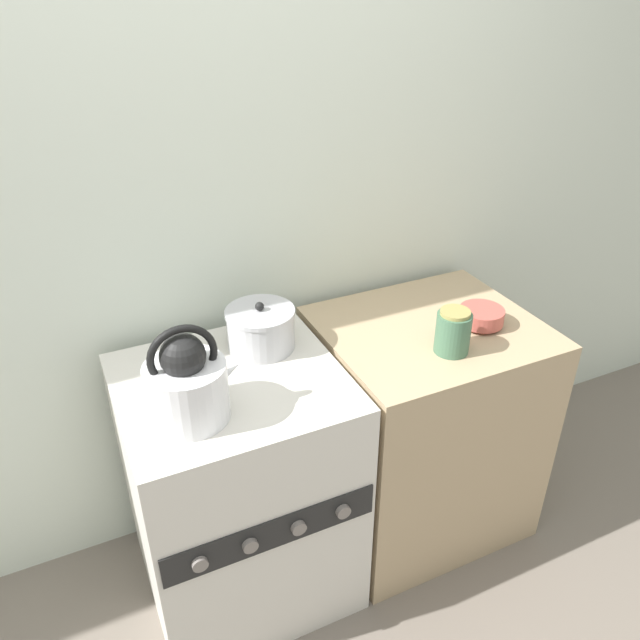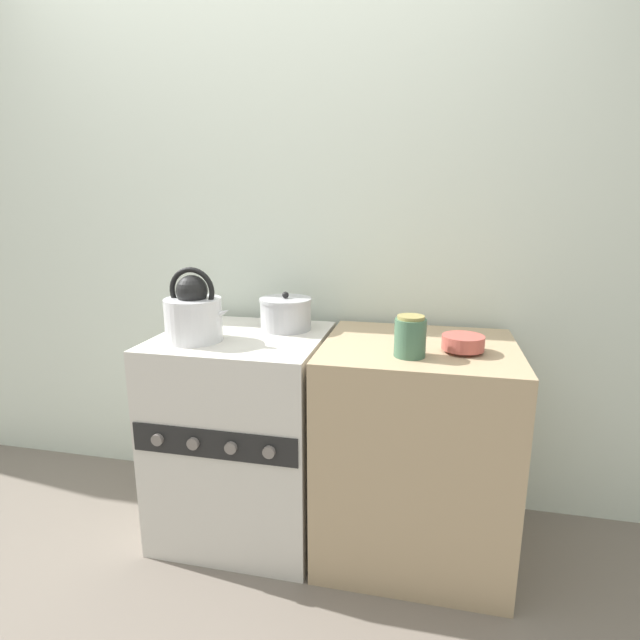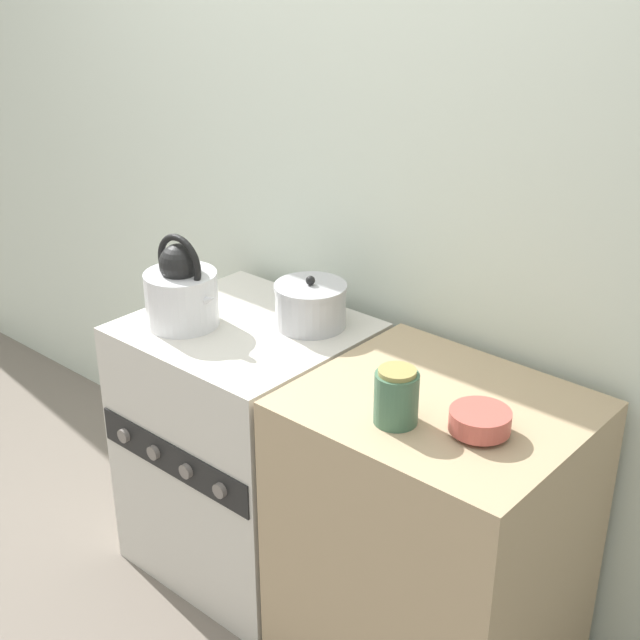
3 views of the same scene
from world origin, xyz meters
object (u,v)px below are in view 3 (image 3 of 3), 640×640
kettle (182,291)px  storage_jar (396,397)px  cooking_pot (311,305)px  enamel_bowl (480,421)px  stove (249,446)px

kettle → storage_jar: (0.82, -0.03, -0.04)m
cooking_pot → enamel_bowl: size_ratio=1.47×
stove → storage_jar: bearing=-12.1°
cooking_pot → enamel_bowl: bearing=-15.1°
stove → enamel_bowl: 0.98m
stove → storage_jar: (0.68, -0.14, 0.50)m
cooking_pot → enamel_bowl: 0.74m
enamel_bowl → cooking_pot: bearing=164.9°
kettle → cooking_pot: size_ratio=1.31×
stove → kettle: bearing=-143.1°
stove → cooking_pot: (0.15, 0.14, 0.49)m
stove → kettle: 0.57m
stove → storage_jar: size_ratio=5.93×
stove → kettle: (-0.15, -0.11, 0.54)m
kettle → cooking_pot: kettle is taller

